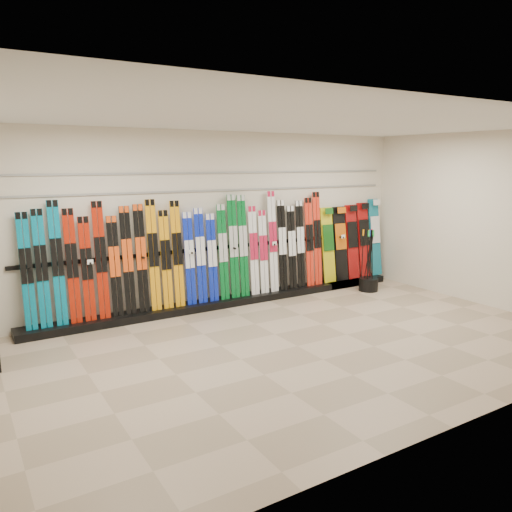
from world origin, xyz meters
TOP-DOWN VIEW (x-y plane):
  - floor at (0.00, 0.00)m, footprint 8.00×8.00m
  - back_wall at (0.00, 2.50)m, footprint 8.00×0.00m
  - right_wall at (4.00, 0.00)m, footprint 0.00×5.00m
  - ceiling at (0.00, 0.00)m, footprint 8.00×8.00m
  - ski_rack_base at (0.22, 2.28)m, footprint 8.00×0.40m
  - skis at (-0.46, 2.31)m, footprint 5.36×0.18m
  - snowboards at (3.09, 2.36)m, footprint 1.56×0.25m
  - pole_bin at (2.96, 1.70)m, footprint 0.37×0.37m
  - ski_poles at (2.95, 1.72)m, footprint 0.26×0.26m
  - slatwall_rail_0 at (0.00, 2.48)m, footprint 7.60×0.02m
  - slatwall_rail_1 at (0.00, 2.48)m, footprint 7.60×0.02m

SIDE VIEW (x-z plane):
  - floor at x=0.00m, z-range 0.00..0.00m
  - ski_rack_base at x=0.22m, z-range 0.00..0.12m
  - pole_bin at x=2.96m, z-range 0.00..0.25m
  - ski_poles at x=2.95m, z-range 0.02..1.20m
  - snowboards at x=3.09m, z-range 0.08..1.67m
  - skis at x=-0.46m, z-range 0.04..1.88m
  - back_wall at x=0.00m, z-range -2.50..5.50m
  - right_wall at x=4.00m, z-range -1.00..4.00m
  - slatwall_rail_0 at x=0.00m, z-range 1.98..2.02m
  - slatwall_rail_1 at x=0.00m, z-range 2.28..2.31m
  - ceiling at x=0.00m, z-range 3.00..3.00m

